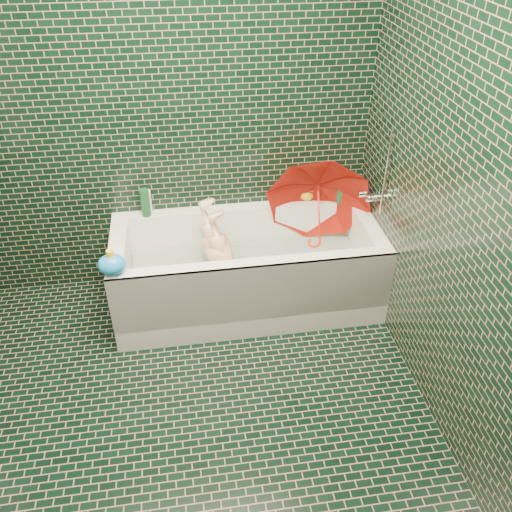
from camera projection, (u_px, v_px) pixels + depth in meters
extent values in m
plane|color=black|center=(190.00, 433.00, 2.83)|extent=(2.80, 2.80, 0.00)
plane|color=black|center=(162.00, 107.00, 3.23)|extent=(2.80, 0.00, 2.80)
plane|color=black|center=(479.00, 207.00, 2.27)|extent=(0.00, 2.80, 2.80)
cube|color=white|center=(247.00, 291.00, 3.67)|extent=(1.70, 0.75, 0.15)
cube|color=white|center=(240.00, 231.00, 3.77)|extent=(1.70, 0.10, 0.40)
cube|color=white|center=(255.00, 289.00, 3.25)|extent=(1.70, 0.10, 0.40)
cube|color=white|center=(366.00, 248.00, 3.61)|extent=(0.10, 0.55, 0.40)
cube|color=white|center=(121.00, 270.00, 3.41)|extent=(0.10, 0.55, 0.40)
cube|color=white|center=(256.00, 303.00, 3.26)|extent=(1.70, 0.02, 0.55)
cube|color=#4DB724|center=(247.00, 282.00, 3.62)|extent=(1.35, 0.47, 0.01)
cube|color=silver|center=(247.00, 264.00, 3.54)|extent=(1.48, 0.53, 0.00)
cylinder|color=silver|center=(377.00, 197.00, 3.39)|extent=(0.14, 0.05, 0.05)
cylinder|color=silver|center=(362.00, 194.00, 3.43)|extent=(0.05, 0.04, 0.04)
cylinder|color=silver|center=(386.00, 173.00, 3.19)|extent=(0.01, 0.01, 0.55)
imported|color=#E5BA8F|center=(225.00, 266.00, 3.51)|extent=(0.98, 0.50, 0.37)
imported|color=red|center=(319.00, 213.00, 3.47)|extent=(0.90, 0.90, 0.85)
imported|color=white|center=(353.00, 197.00, 3.77)|extent=(0.10, 0.10, 0.23)
imported|color=#3A1C69|center=(354.00, 197.00, 3.77)|extent=(0.13, 0.13, 0.21)
imported|color=#154A24|center=(341.00, 201.00, 3.71)|extent=(0.17, 0.17, 0.17)
cylinder|color=#154A24|center=(341.00, 188.00, 3.65)|extent=(0.07, 0.07, 0.21)
cylinder|color=silver|center=(340.00, 189.00, 3.65)|extent=(0.06, 0.06, 0.20)
cylinder|color=#154A24|center=(145.00, 203.00, 3.51)|extent=(0.06, 0.06, 0.19)
cylinder|color=white|center=(148.00, 202.00, 3.55)|extent=(0.05, 0.05, 0.16)
ellipsoid|color=yellow|center=(307.00, 196.00, 3.71)|extent=(0.10, 0.09, 0.06)
sphere|color=yellow|center=(312.00, 190.00, 3.69)|extent=(0.04, 0.04, 0.04)
cone|color=orange|center=(315.00, 190.00, 3.70)|extent=(0.02, 0.02, 0.02)
ellipsoid|color=#1884D9|center=(112.00, 264.00, 3.01)|extent=(0.19, 0.17, 0.12)
cylinder|color=yellow|center=(110.00, 254.00, 2.97)|extent=(0.04, 0.04, 0.04)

